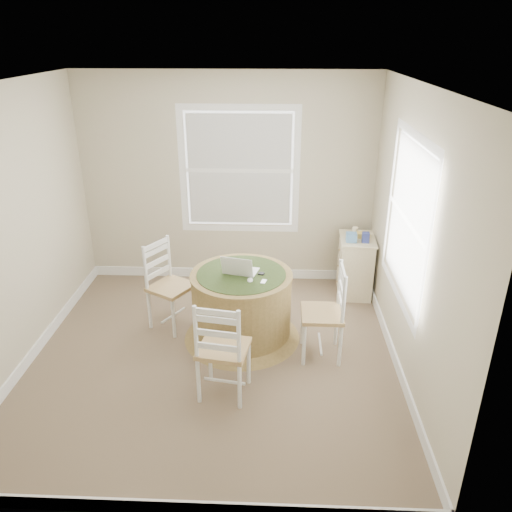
{
  "coord_description": "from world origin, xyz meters",
  "views": [
    {
      "loc": [
        0.6,
        -4.13,
        2.98
      ],
      "look_at": [
        0.41,
        0.45,
        0.91
      ],
      "focal_mm": 35.0,
      "sensor_mm": 36.0,
      "label": 1
    }
  ],
  "objects_px": {
    "chair_near": "(224,348)",
    "corner_chest": "(355,266)",
    "round_table": "(242,303)",
    "chair_left": "(171,287)",
    "chair_right": "(322,313)",
    "laptop": "(240,270)"
  },
  "relations": [
    {
      "from": "chair_right",
      "to": "laptop",
      "type": "xyz_separation_m",
      "value": [
        -0.82,
        0.31,
        0.3
      ]
    },
    {
      "from": "chair_left",
      "to": "corner_chest",
      "type": "distance_m",
      "value": 2.26
    },
    {
      "from": "laptop",
      "to": "chair_right",
      "type": "bearing_deg",
      "value": 173.33
    },
    {
      "from": "chair_left",
      "to": "chair_right",
      "type": "distance_m",
      "value": 1.65
    },
    {
      "from": "chair_right",
      "to": "round_table",
      "type": "bearing_deg",
      "value": -109.2
    },
    {
      "from": "round_table",
      "to": "corner_chest",
      "type": "relative_size",
      "value": 1.66
    },
    {
      "from": "round_table",
      "to": "chair_left",
      "type": "distance_m",
      "value": 0.8
    },
    {
      "from": "round_table",
      "to": "chair_near",
      "type": "xyz_separation_m",
      "value": [
        -0.1,
        -0.91,
        0.07
      ]
    },
    {
      "from": "chair_left",
      "to": "chair_near",
      "type": "xyz_separation_m",
      "value": [
        0.68,
        -1.11,
        0.0
      ]
    },
    {
      "from": "chair_right",
      "to": "corner_chest",
      "type": "height_order",
      "value": "chair_right"
    },
    {
      "from": "chair_left",
      "to": "laptop",
      "type": "height_order",
      "value": "laptop"
    },
    {
      "from": "round_table",
      "to": "chair_left",
      "type": "relative_size",
      "value": 1.29
    },
    {
      "from": "corner_chest",
      "to": "chair_right",
      "type": "bearing_deg",
      "value": -108.18
    },
    {
      "from": "chair_right",
      "to": "laptop",
      "type": "relative_size",
      "value": 2.47
    },
    {
      "from": "laptop",
      "to": "round_table",
      "type": "bearing_deg",
      "value": 128.83
    },
    {
      "from": "round_table",
      "to": "corner_chest",
      "type": "distance_m",
      "value": 1.68
    },
    {
      "from": "chair_near",
      "to": "corner_chest",
      "type": "bearing_deg",
      "value": -116.25
    },
    {
      "from": "round_table",
      "to": "chair_near",
      "type": "bearing_deg",
      "value": -80.19
    },
    {
      "from": "chair_left",
      "to": "laptop",
      "type": "relative_size",
      "value": 2.47
    },
    {
      "from": "round_table",
      "to": "corner_chest",
      "type": "xyz_separation_m",
      "value": [
        1.32,
        1.04,
        -0.04
      ]
    },
    {
      "from": "chair_left",
      "to": "corner_chest",
      "type": "bearing_deg",
      "value": -37.61
    },
    {
      "from": "chair_left",
      "to": "round_table",
      "type": "bearing_deg",
      "value": -74.13
    }
  ]
}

